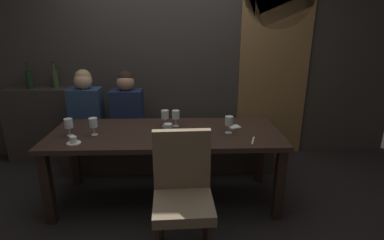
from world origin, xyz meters
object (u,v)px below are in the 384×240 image
object	(u,v)px
dining_table	(166,140)
wine_glass_near_left	(229,122)
wine_glass_far_left	(69,124)
wine_glass_center_front	(93,123)
fork_on_table	(253,140)
wine_bottle_dark_red	(30,79)
chair_near_side	(183,187)
wine_glass_end_left	(165,115)
diner_redhead	(86,105)
wine_glass_center_back	(168,129)
wine_bottle_pale_label	(55,78)
diner_bearded	(127,105)
espresso_cup	(73,141)
wine_glass_end_right	(176,115)
banquette_bench	(170,151)

from	to	relation	value
dining_table	wine_glass_near_left	bearing A→B (deg)	-4.78
wine_glass_far_left	wine_glass_center_front	size ratio (longest dim) A/B	1.00
fork_on_table	wine_bottle_dark_red	bearing A→B (deg)	171.17
chair_near_side	wine_glass_end_left	distance (m)	0.95
diner_redhead	wine_glass_near_left	world-z (taller)	diner_redhead
wine_glass_center_back	fork_on_table	xyz separation A→B (m)	(0.75, -0.01, -0.11)
dining_table	wine_glass_center_front	bearing A→B (deg)	-174.85
wine_glass_far_left	wine_glass_center_back	size ratio (longest dim) A/B	1.00
wine_bottle_pale_label	wine_glass_near_left	bearing A→B (deg)	-28.76
wine_bottle_pale_label	chair_near_side	bearing A→B (deg)	-48.37
wine_glass_near_left	fork_on_table	bearing A→B (deg)	-47.41
chair_near_side	diner_bearded	world-z (taller)	diner_bearded
diner_bearded	wine_bottle_dark_red	size ratio (longest dim) A/B	2.34
diner_redhead	espresso_cup	bearing A→B (deg)	-79.63
wine_bottle_pale_label	wine_glass_end_right	distance (m)	1.78
fork_on_table	espresso_cup	bearing A→B (deg)	-161.37
wine_bottle_dark_red	fork_on_table	world-z (taller)	wine_bottle_dark_red
diner_redhead	fork_on_table	distance (m)	1.99
chair_near_side	wine_glass_near_left	bearing A→B (deg)	56.70
dining_table	banquette_bench	bearing A→B (deg)	90.00
chair_near_side	fork_on_table	xyz separation A→B (m)	(0.63, 0.47, 0.18)
wine_bottle_dark_red	wine_glass_center_back	xyz separation A→B (m)	(1.76, -1.27, -0.21)
diner_bearded	fork_on_table	xyz separation A→B (m)	(1.27, -0.96, -0.07)
dining_table	wine_glass_end_right	distance (m)	0.27
wine_bottle_dark_red	chair_near_side	bearing A→B (deg)	-42.89
wine_glass_center_back	fork_on_table	distance (m)	0.76
dining_table	wine_glass_near_left	xyz separation A→B (m)	(0.60, -0.05, 0.20)
wine_glass_near_left	espresso_cup	world-z (taller)	wine_glass_near_left
dining_table	diner_bearded	world-z (taller)	diner_bearded
wine_glass_near_left	wine_bottle_pale_label	bearing A→B (deg)	151.24
wine_glass_far_left	wine_glass_near_left	distance (m)	1.48
wine_bottle_pale_label	fork_on_table	size ratio (longest dim) A/B	1.92
banquette_bench	wine_glass_far_left	xyz separation A→B (m)	(-0.88, -0.77, 0.63)
chair_near_side	wine_bottle_dark_red	xyz separation A→B (m)	(-1.88, 1.75, 0.51)
wine_glass_center_front	fork_on_table	bearing A→B (deg)	-7.65
wine_glass_near_left	dining_table	bearing A→B (deg)	175.22
wine_glass_center_back	wine_glass_near_left	bearing A→B (deg)	19.12
banquette_bench	diner_bearded	distance (m)	0.76
wine_bottle_pale_label	wine_glass_near_left	xyz separation A→B (m)	(2.02, -1.11, -0.22)
dining_table	wine_glass_near_left	distance (m)	0.64
banquette_bench	wine_glass_end_left	xyz separation A→B (m)	(-0.01, -0.53, 0.62)
wine_bottle_pale_label	wine_glass_end_left	distance (m)	1.68
wine_bottle_dark_red	wine_glass_near_left	xyz separation A→B (m)	(2.32, -1.08, -0.22)
wine_bottle_dark_red	dining_table	bearing A→B (deg)	-30.81
wine_glass_far_left	wine_glass_center_back	distance (m)	0.93
wine_glass_center_front	wine_glass_near_left	size ratio (longest dim) A/B	1.00
wine_bottle_dark_red	wine_glass_near_left	world-z (taller)	wine_bottle_dark_red
dining_table	banquette_bench	world-z (taller)	dining_table
diner_redhead	wine_glass_end_left	world-z (taller)	diner_redhead
diner_bearded	wine_glass_far_left	size ratio (longest dim) A/B	4.65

